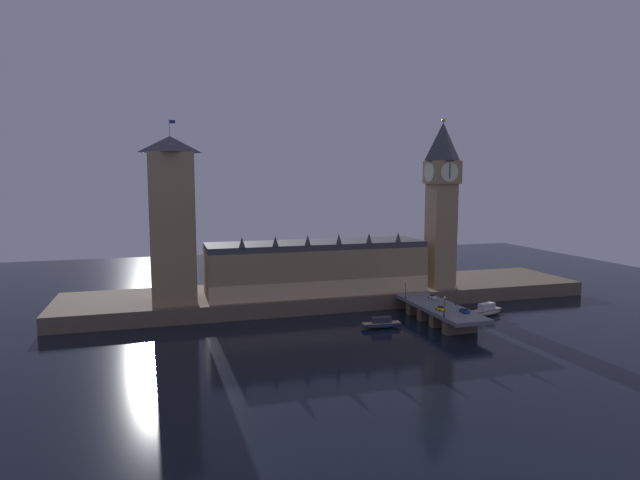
{
  "coord_description": "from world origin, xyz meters",
  "views": [
    {
      "loc": [
        -69.58,
        -173.59,
        51.42
      ],
      "look_at": [
        -11.69,
        20.0,
        28.64
      ],
      "focal_mm": 30.0,
      "sensor_mm": 36.0,
      "label": 1
    }
  ],
  "objects_px": {
    "car_northbound_trail": "(441,308)",
    "boat_downstream": "(487,311)",
    "street_lamp_near": "(445,304)",
    "pedestrian_near_rail": "(444,313)",
    "clock_tower": "(441,199)",
    "victoria_tower": "(172,220)",
    "car_southbound_trail": "(432,297)",
    "pedestrian_mid_walk": "(456,303)",
    "car_southbound_lead": "(464,311)",
    "street_lamp_mid": "(456,293)",
    "boat_upstream": "(381,324)",
    "street_lamp_far": "(406,287)"
  },
  "relations": [
    {
      "from": "car_northbound_trail",
      "to": "boat_downstream",
      "type": "relative_size",
      "value": 0.25
    },
    {
      "from": "street_lamp_near",
      "to": "pedestrian_near_rail",
      "type": "bearing_deg",
      "value": 72.56
    },
    {
      "from": "clock_tower",
      "to": "victoria_tower",
      "type": "bearing_deg",
      "value": 178.46
    },
    {
      "from": "car_southbound_trail",
      "to": "pedestrian_mid_walk",
      "type": "xyz_separation_m",
      "value": [
        3.07,
        -12.01,
        0.17
      ]
    },
    {
      "from": "car_southbound_lead",
      "to": "boat_downstream",
      "type": "relative_size",
      "value": 0.25
    },
    {
      "from": "street_lamp_mid",
      "to": "boat_upstream",
      "type": "height_order",
      "value": "street_lamp_mid"
    },
    {
      "from": "clock_tower",
      "to": "street_lamp_near",
      "type": "xyz_separation_m",
      "value": [
        -23.94,
        -46.24,
        -32.75
      ]
    },
    {
      "from": "boat_upstream",
      "to": "boat_downstream",
      "type": "distance_m",
      "value": 45.51
    },
    {
      "from": "clock_tower",
      "to": "victoria_tower",
      "type": "relative_size",
      "value": 1.05
    },
    {
      "from": "pedestrian_mid_walk",
      "to": "street_lamp_mid",
      "type": "relative_size",
      "value": 0.24
    },
    {
      "from": "street_lamp_near",
      "to": "street_lamp_mid",
      "type": "xyz_separation_m",
      "value": [
        13.09,
        14.72,
        -0.11
      ]
    },
    {
      "from": "car_southbound_trail",
      "to": "street_lamp_mid",
      "type": "bearing_deg",
      "value": -73.02
    },
    {
      "from": "victoria_tower",
      "to": "car_southbound_trail",
      "type": "xyz_separation_m",
      "value": [
        94.68,
        -23.07,
        -29.76
      ]
    },
    {
      "from": "street_lamp_far",
      "to": "pedestrian_mid_walk",
      "type": "bearing_deg",
      "value": -50.42
    },
    {
      "from": "street_lamp_far",
      "to": "boat_downstream",
      "type": "bearing_deg",
      "value": -20.67
    },
    {
      "from": "car_southbound_lead",
      "to": "pedestrian_near_rail",
      "type": "xyz_separation_m",
      "value": [
        -9.22,
        -2.1,
        0.25
      ]
    },
    {
      "from": "clock_tower",
      "to": "boat_upstream",
      "type": "relative_size",
      "value": 4.6
    },
    {
      "from": "car_southbound_trail",
      "to": "victoria_tower",
      "type": "bearing_deg",
      "value": 166.3
    },
    {
      "from": "victoria_tower",
      "to": "street_lamp_far",
      "type": "relative_size",
      "value": 9.73
    },
    {
      "from": "pedestrian_near_rail",
      "to": "pedestrian_mid_walk",
      "type": "bearing_deg",
      "value": 46.19
    },
    {
      "from": "car_southbound_lead",
      "to": "pedestrian_near_rail",
      "type": "relative_size",
      "value": 2.25
    },
    {
      "from": "street_lamp_near",
      "to": "clock_tower",
      "type": "bearing_deg",
      "value": 62.63
    },
    {
      "from": "street_lamp_far",
      "to": "boat_downstream",
      "type": "relative_size",
      "value": 0.43
    },
    {
      "from": "pedestrian_mid_walk",
      "to": "street_lamp_mid",
      "type": "bearing_deg",
      "value": 57.67
    },
    {
      "from": "pedestrian_mid_walk",
      "to": "boat_upstream",
      "type": "relative_size",
      "value": 0.11
    },
    {
      "from": "car_southbound_trail",
      "to": "clock_tower",
      "type": "bearing_deg",
      "value": 54.59
    },
    {
      "from": "clock_tower",
      "to": "car_southbound_trail",
      "type": "height_order",
      "value": "clock_tower"
    },
    {
      "from": "car_southbound_lead",
      "to": "car_northbound_trail",
      "type": "bearing_deg",
      "value": 139.09
    },
    {
      "from": "pedestrian_near_rail",
      "to": "boat_downstream",
      "type": "xyz_separation_m",
      "value": [
        28.36,
        17.32,
        -5.43
      ]
    },
    {
      "from": "pedestrian_mid_walk",
      "to": "street_lamp_far",
      "type": "height_order",
      "value": "street_lamp_far"
    },
    {
      "from": "car_southbound_trail",
      "to": "pedestrian_mid_walk",
      "type": "height_order",
      "value": "pedestrian_mid_walk"
    },
    {
      "from": "street_lamp_near",
      "to": "street_lamp_far",
      "type": "xyz_separation_m",
      "value": [
        0.0,
        29.44,
        -0.07
      ]
    },
    {
      "from": "pedestrian_mid_walk",
      "to": "street_lamp_near",
      "type": "bearing_deg",
      "value": -132.02
    },
    {
      "from": "pedestrian_near_rail",
      "to": "street_lamp_mid",
      "type": "bearing_deg",
      "value": 46.65
    },
    {
      "from": "clock_tower",
      "to": "street_lamp_far",
      "type": "relative_size",
      "value": 10.24
    },
    {
      "from": "victoria_tower",
      "to": "street_lamp_mid",
      "type": "relative_size",
      "value": 9.81
    },
    {
      "from": "pedestrian_near_rail",
      "to": "street_lamp_far",
      "type": "relative_size",
      "value": 0.26
    },
    {
      "from": "car_southbound_trail",
      "to": "street_lamp_near",
      "type": "distance_m",
      "value": 28.06
    },
    {
      "from": "car_northbound_trail",
      "to": "street_lamp_mid",
      "type": "bearing_deg",
      "value": 32.06
    },
    {
      "from": "car_northbound_trail",
      "to": "street_lamp_near",
      "type": "bearing_deg",
      "value": -111.77
    },
    {
      "from": "clock_tower",
      "to": "car_southbound_trail",
      "type": "relative_size",
      "value": 18.27
    },
    {
      "from": "boat_downstream",
      "to": "car_northbound_trail",
      "type": "bearing_deg",
      "value": -158.63
    },
    {
      "from": "street_lamp_far",
      "to": "boat_upstream",
      "type": "relative_size",
      "value": 0.45
    },
    {
      "from": "street_lamp_near",
      "to": "boat_downstream",
      "type": "bearing_deg",
      "value": 32.87
    },
    {
      "from": "street_lamp_mid",
      "to": "street_lamp_far",
      "type": "relative_size",
      "value": 0.99
    },
    {
      "from": "victoria_tower",
      "to": "boat_downstream",
      "type": "distance_m",
      "value": 122.93
    },
    {
      "from": "clock_tower",
      "to": "boat_upstream",
      "type": "height_order",
      "value": "clock_tower"
    },
    {
      "from": "street_lamp_far",
      "to": "street_lamp_mid",
      "type": "bearing_deg",
      "value": -48.35
    },
    {
      "from": "street_lamp_mid",
      "to": "boat_downstream",
      "type": "bearing_deg",
      "value": 13.87
    },
    {
      "from": "car_southbound_lead",
      "to": "boat_downstream",
      "type": "xyz_separation_m",
      "value": [
        19.14,
        15.22,
        -5.17
      ]
    }
  ]
}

